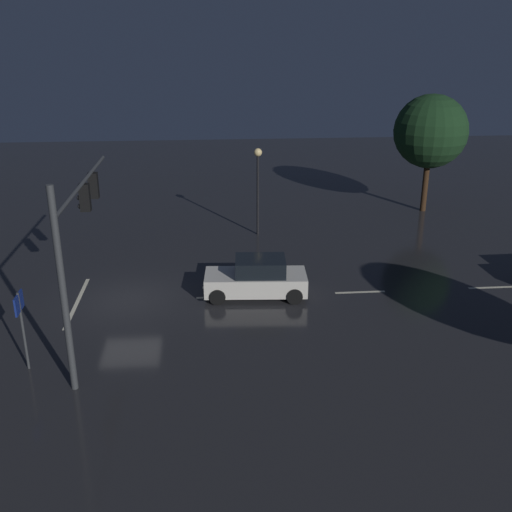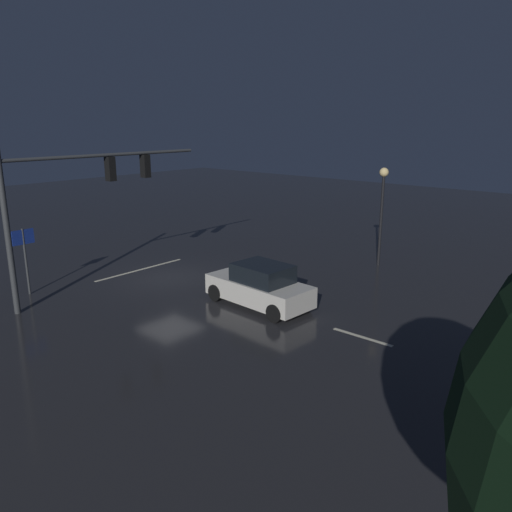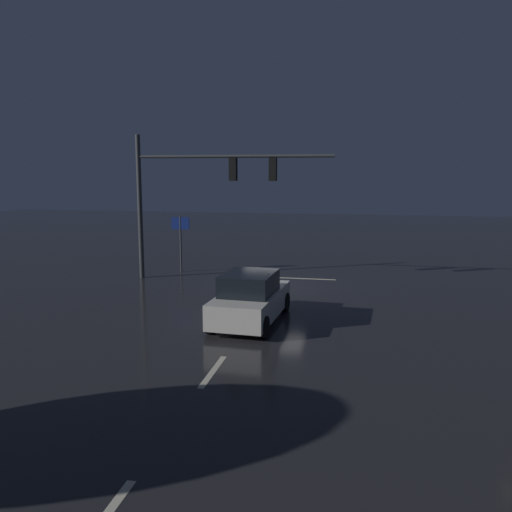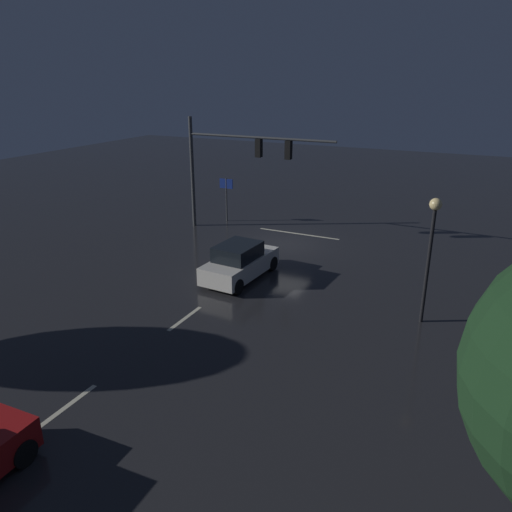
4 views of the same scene
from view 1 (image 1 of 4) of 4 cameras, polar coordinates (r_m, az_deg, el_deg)
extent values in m
plane|color=#232326|center=(25.55, -12.30, -4.21)|extent=(80.00, 80.00, 0.00)
cylinder|color=#383A3D|center=(18.54, -18.12, -3.42)|extent=(0.22, 0.22, 6.61)
cylinder|color=#383A3D|center=(21.96, -16.34, 6.88)|extent=(8.91, 0.14, 0.14)
cube|color=black|center=(22.10, -16.19, 5.44)|extent=(0.32, 0.36, 1.00)
sphere|color=red|center=(22.06, -16.76, 6.22)|extent=(0.20, 0.20, 0.20)
sphere|color=black|center=(22.14, -16.68, 5.42)|extent=(0.20, 0.20, 0.20)
sphere|color=black|center=(22.22, -16.59, 4.63)|extent=(0.20, 0.20, 0.20)
cube|color=black|center=(23.79, -15.42, 6.58)|extent=(0.32, 0.36, 1.00)
sphere|color=red|center=(23.76, -15.95, 7.30)|extent=(0.20, 0.20, 0.20)
sphere|color=black|center=(23.83, -15.87, 6.55)|extent=(0.20, 0.20, 0.20)
sphere|color=black|center=(23.90, -15.80, 5.81)|extent=(0.20, 0.20, 0.20)
cube|color=beige|center=(25.32, -3.28, -3.97)|extent=(0.16, 2.20, 0.01)
cube|color=beige|center=(26.14, 10.01, -3.45)|extent=(0.16, 2.20, 0.01)
cube|color=beige|center=(28.24, 21.89, -2.83)|extent=(0.16, 2.20, 0.01)
cube|color=beige|center=(25.92, -16.88, -4.28)|extent=(5.00, 0.16, 0.01)
cube|color=silver|center=(25.17, -0.04, -2.55)|extent=(2.07, 4.41, 0.80)
cube|color=black|center=(24.89, 0.42, -0.98)|extent=(1.73, 2.20, 0.68)
cylinder|color=black|center=(24.54, -3.75, -3.95)|extent=(0.26, 0.69, 0.68)
cylinder|color=black|center=(26.07, -3.59, -2.41)|extent=(0.26, 0.69, 0.68)
cylinder|color=black|center=(24.60, 3.74, -3.89)|extent=(0.26, 0.69, 0.68)
cylinder|color=black|center=(26.13, 3.44, -2.36)|extent=(0.26, 0.69, 0.68)
sphere|color=#F9EFC6|center=(24.61, -4.96, -3.07)|extent=(0.20, 0.20, 0.20)
sphere|color=#F9EFC6|center=(25.80, -4.78, -1.91)|extent=(0.20, 0.20, 0.20)
cylinder|color=black|center=(32.48, 0.18, 5.82)|extent=(0.14, 0.14, 4.43)
sphere|color=#F9D88C|center=(31.95, 0.19, 9.97)|extent=(0.44, 0.44, 0.44)
cylinder|color=#383A3D|center=(20.97, -21.55, -6.81)|extent=(0.09, 0.09, 2.78)
cube|color=navy|center=(20.53, -21.92, -4.22)|extent=(0.90, 0.08, 0.60)
cylinder|color=#382314|center=(38.68, 16.01, 6.61)|extent=(0.36, 0.36, 3.32)
sphere|color=#163319|center=(38.05, 16.51, 11.47)|extent=(4.45, 4.45, 4.45)
camera|label=2|loc=(16.97, 51.08, 0.70)|focal=35.49mm
camera|label=3|loc=(33.03, 30.41, 8.21)|focal=37.43mm
camera|label=4|loc=(38.98, 28.41, 15.87)|focal=34.69mm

